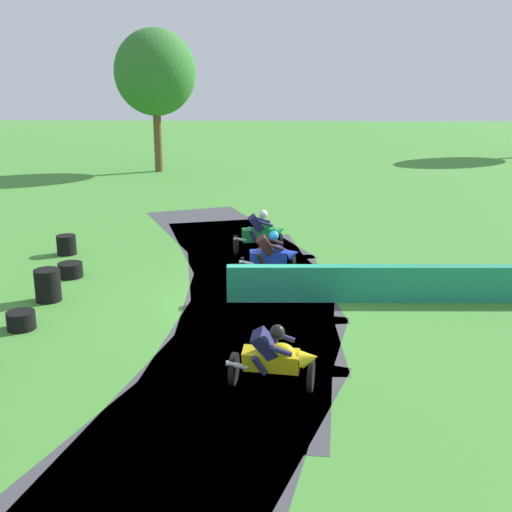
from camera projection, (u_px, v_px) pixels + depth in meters
ground_plane at (257, 301)px, 15.97m from camera, size 120.00×120.00×0.00m
track_asphalt at (233, 300)px, 15.97m from camera, size 6.98×23.09×0.01m
safety_barrier at (475, 284)px, 15.83m from camera, size 12.18×0.72×0.90m
motorcycle_lead_yellow at (275, 358)px, 11.32m from camera, size 1.70×0.98×1.42m
motorcycle_chase_blue at (271, 256)px, 17.49m from camera, size 1.68×0.81×1.43m
motorcycle_trailing_green at (261, 233)px, 19.95m from camera, size 1.70×0.98×1.42m
tire_stack_mid_a at (21, 320)px, 14.17m from camera, size 0.62×0.62×0.40m
tire_stack_mid_b at (48, 285)px, 15.87m from camera, size 0.63×0.63×0.80m
tire_stack_far at (70, 270)px, 17.76m from camera, size 0.67×0.67×0.40m
tire_stack_extra_a at (67, 245)px, 19.94m from camera, size 0.59×0.59×0.60m
tree_far_left at (155, 73)px, 35.14m from camera, size 4.44×4.44×7.75m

